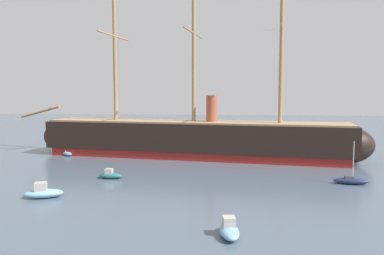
{
  "coord_description": "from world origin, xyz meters",
  "views": [
    {
      "loc": [
        2.14,
        -18.09,
        12.82
      ],
      "look_at": [
        -3.1,
        40.93,
        7.39
      ],
      "focal_mm": 36.38,
      "sensor_mm": 36.0,
      "label": 1
    }
  ],
  "objects": [
    {
      "name": "sailboat_alongside_stern",
      "position": [
        19.48,
        36.84,
        0.51
      ],
      "size": [
        4.81,
        2.13,
        6.04
      ],
      "color": "#1E284C",
      "rests_on": "ground"
    },
    {
      "name": "motorboat_alongside_bow",
      "position": [
        -14.97,
        37.41,
        0.51
      ],
      "size": [
        3.51,
        1.53,
        1.46
      ],
      "color": "#236670",
      "rests_on": "ground"
    },
    {
      "name": "motorboat_near_centre",
      "position": [
        2.48,
        15.62,
        0.6
      ],
      "size": [
        2.2,
        4.26,
        1.71
      ],
      "color": "#7FB2D6",
      "rests_on": "ground"
    },
    {
      "name": "motorboat_mid_left",
      "position": [
        -19.94,
        26.33,
        0.67
      ],
      "size": [
        4.94,
        3.3,
        1.92
      ],
      "color": "#7FB2D6",
      "rests_on": "ground"
    },
    {
      "name": "sailboat_far_left",
      "position": [
        -30.17,
        57.36,
        0.47
      ],
      "size": [
        3.92,
        3.98,
        5.59
      ],
      "color": "#7FB2D6",
      "rests_on": "ground"
    },
    {
      "name": "seagull_in_flight",
      "position": [
        6.5,
        23.56,
        19.27
      ],
      "size": [
        1.39,
        0.41,
        0.14
      ],
      "color": "silver"
    },
    {
      "name": "tall_ship",
      "position": [
        -4.23,
        57.22,
        3.77
      ],
      "size": [
        71.58,
        19.36,
        34.57
      ],
      "color": "maroon",
      "rests_on": "ground"
    }
  ]
}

